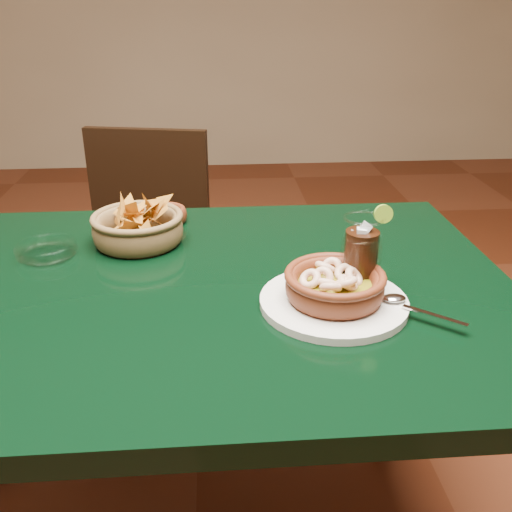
{
  "coord_description": "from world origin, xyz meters",
  "views": [
    {
      "loc": [
        0.07,
        -0.9,
        1.21
      ],
      "look_at": [
        0.14,
        -0.02,
        0.81
      ],
      "focal_mm": 40.0,
      "sensor_mm": 36.0,
      "label": 1
    }
  ],
  "objects": [
    {
      "name": "shrimp_plate",
      "position": [
        0.26,
        -0.09,
        0.78
      ],
      "size": [
        0.31,
        0.24,
        0.07
      ],
      "color": "silver",
      "rests_on": "dining_table"
    },
    {
      "name": "guacamole_ramekin",
      "position": [
        -0.04,
        0.31,
        0.77
      ],
      "size": [
        0.11,
        0.11,
        0.04
      ],
      "color": "#532110",
      "rests_on": "dining_table"
    },
    {
      "name": "chip_basket",
      "position": [
        -0.08,
        0.19,
        0.78
      ],
      "size": [
        0.22,
        0.22,
        0.12
      ],
      "color": "brown",
      "rests_on": "dining_table"
    },
    {
      "name": "dining_chair",
      "position": [
        -0.15,
        0.7,
        0.47
      ],
      "size": [
        0.47,
        0.47,
        0.86
      ],
      "color": "black",
      "rests_on": "ground"
    },
    {
      "name": "cola_drink",
      "position": [
        0.31,
        -0.06,
        0.82
      ],
      "size": [
        0.14,
        0.14,
        0.16
      ],
      "color": "white",
      "rests_on": "dining_table"
    },
    {
      "name": "glass_ashtray",
      "position": [
        -0.26,
        0.14,
        0.76
      ],
      "size": [
        0.13,
        0.13,
        0.03
      ],
      "color": "white",
      "rests_on": "dining_table"
    },
    {
      "name": "dining_table",
      "position": [
        0.0,
        0.0,
        0.65
      ],
      "size": [
        1.2,
        0.8,
        0.75
      ],
      "color": "black",
      "rests_on": "ground"
    }
  ]
}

